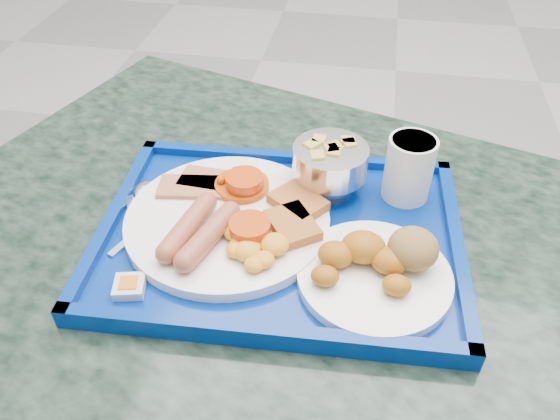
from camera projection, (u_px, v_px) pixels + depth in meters
name	position (u px, v px, depth m)	size (l,w,h in m)	color
floor	(390.00, 270.00, 1.65)	(6.00, 6.00, 0.00)	#999A9C
table	(305.00, 333.00, 0.84)	(1.30, 1.06, 0.70)	slate
tray	(280.00, 236.00, 0.73)	(0.49, 0.37, 0.03)	navy
main_plate	(231.00, 218.00, 0.73)	(0.27, 0.27, 0.04)	white
bread_plate	(379.00, 265.00, 0.65)	(0.19, 0.19, 0.06)	white
fruit_bowl	(330.00, 161.00, 0.77)	(0.11, 0.11, 0.07)	silver
juice_cup	(409.00, 167.00, 0.75)	(0.07, 0.07, 0.09)	white
spoon	(143.00, 199.00, 0.77)	(0.07, 0.16, 0.01)	silver
knife	(133.00, 223.00, 0.74)	(0.01, 0.16, 0.00)	silver
jam_packet	(129.00, 286.00, 0.65)	(0.04, 0.04, 0.01)	silver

